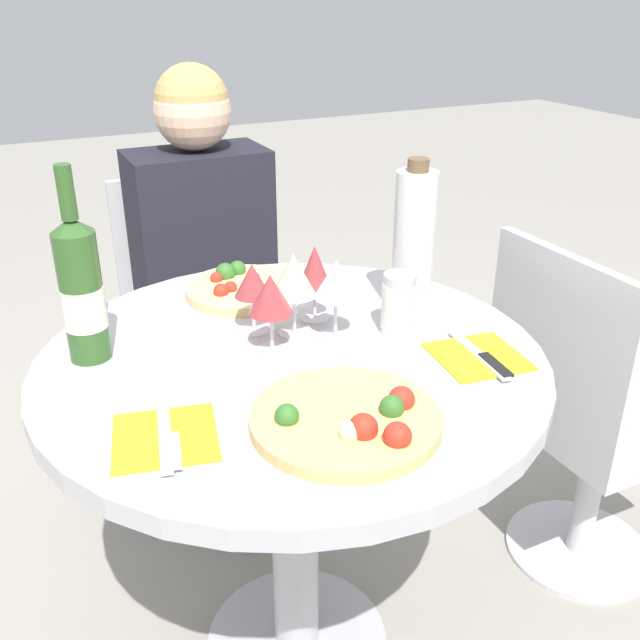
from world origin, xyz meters
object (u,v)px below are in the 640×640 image
(pizza_large, at_px, (350,419))
(dining_table, at_px, (293,420))
(tall_carafe, at_px, (414,243))
(seated_diner, at_px, (215,311))
(wine_bottle, at_px, (81,291))
(chair_behind_diner, at_px, (203,330))
(chair_empty_side, at_px, (583,424))

(pizza_large, bearing_deg, dining_table, 86.58)
(pizza_large, xyz_separation_m, tall_carafe, (0.30, 0.31, 0.13))
(dining_table, relative_size, tall_carafe, 2.95)
(seated_diner, xyz_separation_m, wine_bottle, (-0.39, -0.52, 0.33))
(chair_behind_diner, bearing_deg, wine_bottle, 59.61)
(chair_behind_diner, relative_size, wine_bottle, 2.46)
(dining_table, xyz_separation_m, wine_bottle, (-0.32, 0.14, 0.27))
(chair_empty_side, relative_size, pizza_large, 2.92)
(seated_diner, bearing_deg, dining_table, 84.45)
(wine_bottle, relative_size, tall_carafe, 1.11)
(chair_behind_diner, distance_m, tall_carafe, 0.91)
(dining_table, bearing_deg, seated_diner, 84.45)
(wine_bottle, bearing_deg, pizza_large, -51.86)
(chair_behind_diner, bearing_deg, dining_table, 85.39)
(dining_table, xyz_separation_m, tall_carafe, (0.29, 0.06, 0.28))
(dining_table, bearing_deg, chair_empty_side, -4.37)
(chair_empty_side, xyz_separation_m, wine_bottle, (-1.03, 0.20, 0.45))
(seated_diner, relative_size, chair_empty_side, 1.37)
(chair_behind_diner, bearing_deg, seated_diner, 90.00)
(seated_diner, bearing_deg, wine_bottle, 53.52)
(seated_diner, bearing_deg, pizza_large, 85.03)
(chair_empty_side, relative_size, tall_carafe, 2.74)
(chair_behind_diner, relative_size, chair_empty_side, 1.00)
(seated_diner, height_order, tall_carafe, seated_diner)
(dining_table, distance_m, chair_empty_side, 0.73)
(chair_empty_side, distance_m, tall_carafe, 0.64)
(dining_table, distance_m, tall_carafe, 0.41)
(chair_empty_side, bearing_deg, chair_behind_diner, -143.21)
(pizza_large, relative_size, wine_bottle, 0.84)
(chair_behind_diner, height_order, tall_carafe, tall_carafe)
(dining_table, height_order, chair_empty_side, chair_empty_side)
(tall_carafe, bearing_deg, wine_bottle, 172.43)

